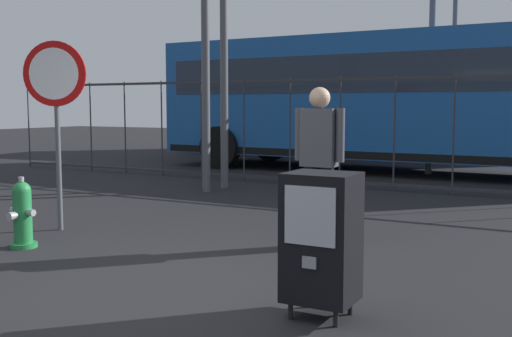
{
  "coord_description": "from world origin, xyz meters",
  "views": [
    {
      "loc": [
        3.03,
        -3.82,
        1.48
      ],
      "look_at": [
        0.3,
        1.2,
        0.9
      ],
      "focal_mm": 43.59,
      "sensor_mm": 36.0,
      "label": 1
    }
  ],
  "objects": [
    {
      "name": "fence_barrier",
      "position": [
        -0.0,
        6.77,
        1.02
      ],
      "size": [
        18.03,
        0.04,
        2.0
      ],
      "color": "#2D2D33",
      "rests_on": "ground_plane"
    },
    {
      "name": "street_light_far_right",
      "position": [
        -0.62,
        14.9,
        4.27
      ],
      "size": [
        0.32,
        0.32,
        7.41
      ],
      "color": "#4C4F54",
      "rests_on": "ground_plane"
    },
    {
      "name": "newspaper_box_primary",
      "position": [
        1.4,
        0.12,
        0.57
      ],
      "size": [
        0.48,
        0.42,
        1.02
      ],
      "color": "black",
      "rests_on": "ground_plane"
    },
    {
      "name": "stop_sign",
      "position": [
        -2.52,
        1.47,
        1.6
      ],
      "size": [
        0.71,
        0.31,
        2.23
      ],
      "color": "#4C4F54",
      "rests_on": "ground_plane"
    },
    {
      "name": "bus_near",
      "position": [
        -0.99,
        9.77,
        1.71
      ],
      "size": [
        10.56,
        2.98,
        3.0
      ],
      "rotation": [
        0.0,
        0.0,
        -0.02
      ],
      "color": "#19519E",
      "rests_on": "ground_plane"
    },
    {
      "name": "fire_hydrant",
      "position": [
        -2.16,
        0.62,
        0.35
      ],
      "size": [
        0.33,
        0.31,
        0.75
      ],
      "color": "#1E7238",
      "rests_on": "ground_plane"
    },
    {
      "name": "pedestrian",
      "position": [
        0.54,
        2.14,
        0.95
      ],
      "size": [
        0.55,
        0.22,
        1.67
      ],
      "color": "black",
      "rests_on": "ground_plane"
    },
    {
      "name": "bus_far",
      "position": [
        -3.39,
        13.91,
        1.71
      ],
      "size": [
        10.68,
        3.52,
        3.0
      ],
      "rotation": [
        0.0,
        0.0,
        0.09
      ],
      "color": "#19519E",
      "rests_on": "ground_plane"
    },
    {
      "name": "ground_plane",
      "position": [
        0.0,
        0.0,
        0.0
      ],
      "size": [
        60.0,
        60.0,
        0.0
      ],
      "primitive_type": "plane",
      "color": "black"
    }
  ]
}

